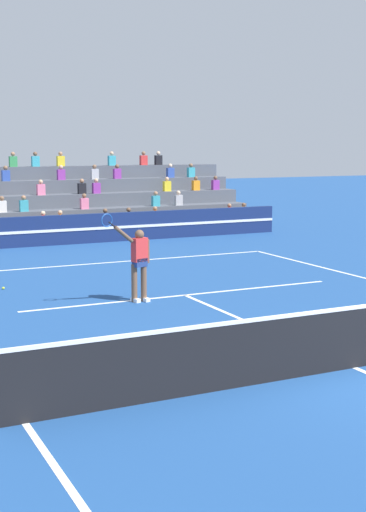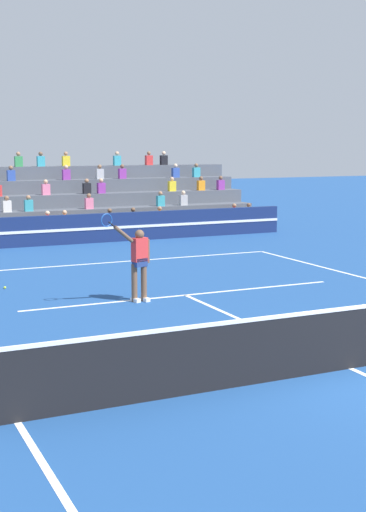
{
  "view_description": "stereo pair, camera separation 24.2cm",
  "coord_description": "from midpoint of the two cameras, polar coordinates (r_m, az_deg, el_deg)",
  "views": [
    {
      "loc": [
        -7.54,
        -9.02,
        3.66
      ],
      "look_at": [
        -0.38,
        5.75,
        1.1
      ],
      "focal_mm": 50.0,
      "sensor_mm": 36.0,
      "label": 1
    },
    {
      "loc": [
        -7.32,
        -9.12,
        3.66
      ],
      "look_at": [
        -0.38,
        5.75,
        1.1
      ],
      "focal_mm": 50.0,
      "sensor_mm": 36.0,
      "label": 2
    }
  ],
  "objects": [
    {
      "name": "ground_plane",
      "position": [
        12.28,
        12.99,
        -8.71
      ],
      "size": [
        120.0,
        120.0,
        0.0
      ],
      "primitive_type": "plane",
      "color": "navy"
    },
    {
      "name": "tennis_net",
      "position": [
        12.13,
        13.08,
        -6.25
      ],
      "size": [
        12.0,
        0.1,
        1.1
      ],
      "color": "slate",
      "rests_on": "ground"
    },
    {
      "name": "sponsor_banner_wall",
      "position": [
        26.85,
        -9.63,
        2.09
      ],
      "size": [
        18.0,
        0.26,
        1.1
      ],
      "color": "navy",
      "rests_on": "ground"
    },
    {
      "name": "court_lines",
      "position": [
        12.28,
        12.99,
        -8.69
      ],
      "size": [
        11.1,
        23.9,
        0.01
      ],
      "color": "white",
      "rests_on": "ground"
    },
    {
      "name": "bleacher_stand",
      "position": [
        30.45,
        -11.67,
        3.71
      ],
      "size": [
        17.71,
        4.75,
        3.38
      ],
      "color": "#4C515B",
      "rests_on": "ground"
    },
    {
      "name": "tennis_player",
      "position": [
        16.71,
        -4.01,
        -0.39
      ],
      "size": [
        1.37,
        0.46,
        2.21
      ],
      "color": "brown",
      "rests_on": "ground"
    },
    {
      "name": "tennis_ball",
      "position": [
        18.87,
        -14.54,
        -2.5
      ],
      "size": [
        0.07,
        0.07,
        0.07
      ],
      "primitive_type": "sphere",
      "color": "#C6DB33",
      "rests_on": "ground"
    }
  ]
}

